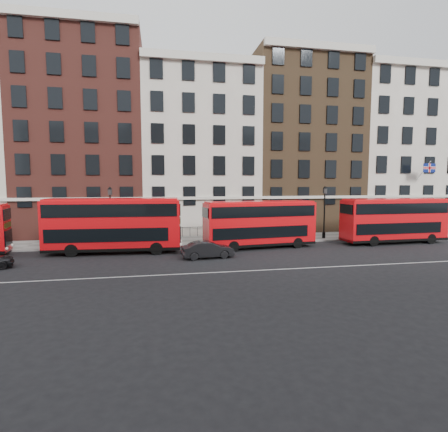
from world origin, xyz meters
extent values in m
plane|color=black|center=(0.00, 0.00, 0.00)|extent=(120.00, 120.00, 0.00)
cube|color=slate|center=(0.00, 10.50, 0.07)|extent=(80.00, 5.00, 0.15)
cube|color=gray|center=(0.00, 8.00, 0.08)|extent=(80.00, 0.30, 0.16)
cube|color=white|center=(0.00, -2.00, 0.01)|extent=(70.00, 0.12, 0.01)
cube|color=brown|center=(-12.80, 18.00, 11.00)|extent=(12.80, 10.00, 22.00)
cube|color=beige|center=(-12.80, 12.75, 21.60)|extent=(12.80, 0.50, 0.80)
cube|color=#B6AFA0|center=(0.00, 18.00, 9.50)|extent=(12.80, 10.00, 19.00)
cube|color=beige|center=(0.00, 12.75, 18.60)|extent=(12.80, 0.50, 0.80)
cube|color=brown|center=(12.80, 18.00, 10.50)|extent=(12.80, 10.00, 21.00)
cube|color=beige|center=(12.80, 12.75, 20.60)|extent=(12.80, 0.50, 0.80)
cube|color=#B7AD9E|center=(25.60, 18.00, 10.00)|extent=(12.80, 10.00, 20.00)
cube|color=beige|center=(25.60, 12.75, 19.60)|extent=(12.80, 0.50, 0.80)
cube|color=black|center=(-16.69, 6.45, 1.45)|extent=(0.36, 2.05, 1.22)
cube|color=black|center=(-16.69, 6.45, 2.45)|extent=(0.32, 1.77, 0.39)
cube|color=red|center=(-8.48, 5.76, 2.38)|extent=(10.86, 3.13, 4.04)
cube|color=black|center=(-8.48, 5.76, 0.48)|extent=(10.86, 3.18, 0.25)
cube|color=black|center=(-8.78, 5.78, 1.69)|extent=(9.64, 3.15, 1.07)
cube|color=black|center=(-8.48, 5.76, 3.63)|extent=(10.45, 3.19, 1.02)
cube|color=red|center=(-8.48, 5.76, 4.45)|extent=(10.54, 2.91, 0.18)
cube|color=black|center=(-3.08, 5.47, 1.58)|extent=(0.20, 2.25, 1.33)
cube|color=black|center=(-3.08, 5.47, 2.68)|extent=(0.19, 1.94, 0.43)
cylinder|color=black|center=(-5.07, 4.43, 0.51)|extent=(1.04, 0.34, 1.02)
cylinder|color=black|center=(-4.94, 6.72, 0.51)|extent=(1.04, 0.34, 1.02)
cylinder|color=black|center=(-11.60, 4.78, 0.51)|extent=(1.04, 0.34, 1.02)
cylinder|color=black|center=(-11.48, 7.07, 0.51)|extent=(1.04, 0.34, 1.02)
cube|color=red|center=(3.99, 5.76, 2.19)|extent=(10.11, 3.46, 3.73)
cube|color=black|center=(3.99, 5.76, 0.44)|extent=(10.12, 3.50, 0.23)
cube|color=black|center=(3.71, 5.73, 1.56)|extent=(8.99, 3.41, 0.99)
cube|color=black|center=(3.99, 5.76, 3.35)|extent=(9.74, 3.49, 0.94)
cube|color=red|center=(3.99, 5.76, 4.10)|extent=(9.81, 3.24, 0.17)
cube|color=black|center=(8.95, 6.32, 1.46)|extent=(0.31, 2.07, 1.23)
cube|color=black|center=(8.95, 6.32, 2.47)|extent=(0.28, 1.79, 0.40)
cylinder|color=black|center=(7.30, 5.07, 0.47)|extent=(0.97, 0.37, 0.94)
cylinder|color=black|center=(7.06, 7.17, 0.47)|extent=(0.97, 0.37, 0.94)
cylinder|color=black|center=(1.29, 4.39, 0.47)|extent=(0.97, 0.37, 0.94)
cylinder|color=black|center=(1.06, 6.49, 0.47)|extent=(0.97, 0.37, 0.94)
cube|color=red|center=(17.36, 5.76, 2.25)|extent=(10.24, 2.73, 3.82)
cube|color=black|center=(17.36, 5.76, 0.46)|extent=(10.24, 2.77, 0.23)
cube|color=black|center=(17.07, 5.75, 1.60)|extent=(9.08, 2.77, 1.02)
cube|color=black|center=(17.36, 5.76, 3.44)|extent=(9.85, 2.80, 0.97)
cube|color=red|center=(17.36, 5.76, 4.21)|extent=(9.94, 2.53, 0.17)
cube|color=black|center=(22.48, 5.92, 1.50)|extent=(0.14, 2.13, 1.26)
cube|color=black|center=(22.48, 5.92, 2.54)|extent=(0.13, 1.84, 0.41)
cylinder|color=black|center=(20.68, 4.78, 0.48)|extent=(0.98, 0.30, 0.97)
cylinder|color=black|center=(20.62, 6.95, 0.48)|extent=(0.98, 0.30, 0.97)
cylinder|color=black|center=(14.49, 4.59, 0.48)|extent=(0.98, 0.30, 0.97)
cylinder|color=black|center=(14.42, 6.76, 0.48)|extent=(0.98, 0.30, 0.97)
imported|color=black|center=(-1.16, 2.44, 0.66)|extent=(4.14, 1.83, 1.32)
cylinder|color=black|center=(-9.11, 8.88, 2.45)|extent=(0.14, 0.14, 4.60)
cylinder|color=black|center=(-9.11, 8.88, 0.45)|extent=(0.32, 0.32, 0.60)
cube|color=#262626|center=(-9.11, 8.88, 5.00)|extent=(0.32, 0.32, 0.55)
cone|color=black|center=(-9.11, 8.88, 5.35)|extent=(0.44, 0.44, 0.25)
cylinder|color=black|center=(11.83, 9.08, 2.45)|extent=(0.14, 0.14, 4.60)
cylinder|color=black|center=(11.83, 9.08, 0.45)|extent=(0.32, 0.32, 0.60)
cube|color=#262626|center=(11.83, 9.08, 5.00)|extent=(0.32, 0.32, 0.55)
cone|color=black|center=(11.83, 9.08, 5.35)|extent=(0.44, 0.44, 0.25)
cylinder|color=black|center=(22.14, 8.63, 1.45)|extent=(0.12, 0.12, 2.60)
cube|color=black|center=(22.14, 8.48, 3.05)|extent=(0.25, 0.30, 0.75)
sphere|color=red|center=(22.14, 8.31, 3.27)|extent=(0.14, 0.14, 0.14)
sphere|color=#0C9919|center=(22.14, 8.31, 2.83)|extent=(0.14, 0.14, 0.14)
camera|label=1|loc=(-4.88, -23.91, 5.79)|focal=28.00mm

